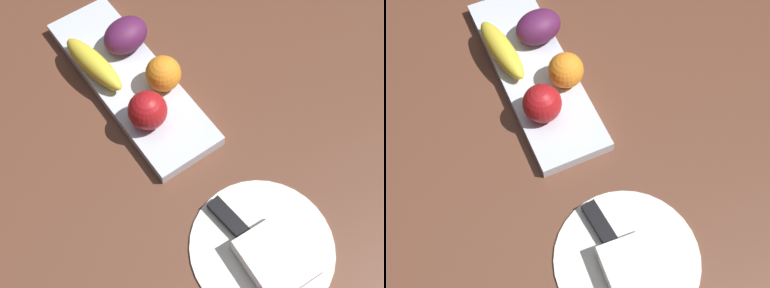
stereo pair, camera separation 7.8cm
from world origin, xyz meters
The scene contains 9 objects.
ground_plane centered at (0.00, 0.00, 0.00)m, with size 2.40×2.40×0.00m, color brown.
fruit_tray centered at (-0.04, 0.00, 0.01)m, with size 0.40×0.13×0.02m, color silver.
apple centered at (0.06, -0.02, 0.06)m, with size 0.07×0.07×0.07m, color #AA171B.
banana centered at (-0.09, -0.04, 0.04)m, with size 0.15×0.04×0.04m, color yellow.
orange_near_apple centered at (0.01, 0.04, 0.06)m, with size 0.06×0.06×0.06m, color orange.
grape_bunch centered at (-0.10, 0.04, 0.05)m, with size 0.09×0.07×0.06m, color #531D47.
dinner_plate centered at (0.35, 0.00, 0.00)m, with size 0.23×0.23×0.01m, color white.
folded_napkin centered at (0.38, 0.00, 0.02)m, with size 0.11×0.09×0.03m, color white.
knife centered at (0.30, -0.01, 0.01)m, with size 0.18×0.04×0.01m.
Camera 1 is at (0.47, -0.22, 0.77)m, focal length 46.55 mm.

